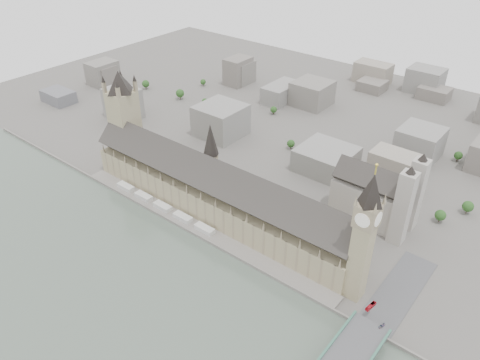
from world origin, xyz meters
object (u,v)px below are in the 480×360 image
Objects in this scene: red_bus_north at (371,306)px; elizabeth_tower at (365,230)px; westminster_abbey at (376,197)px; victoria_tower at (124,116)px; palace_of_westminster at (216,192)px; car_approach at (382,326)px.

elizabeth_tower is at bearing 152.71° from red_bus_north.
westminster_abbey is 6.96× the size of red_bus_north.
elizabeth_tower is at bearing -72.71° from westminster_abbey.
elizabeth_tower reaches higher than victoria_tower.
westminster_abbey is (-27.08, 87.00, -33.01)m from elizabeth_tower.
car_approach is at bearing -11.65° from palace_of_westminster.
palace_of_westminster is 134.09m from westminster_abbey.
elizabeth_tower is at bearing 157.12° from car_approach.
palace_of_westminster is at bearing -145.83° from westminster_abbey.
car_approach is (57.27, -109.99, -14.13)m from westminster_abbey.
palace_of_westminster reaches higher than red_bus_north.
victoria_tower is at bearing -163.50° from westminster_abbey.
car_approach is (290.19, -40.99, -44.25)m from victoria_tower.
car_approach is at bearing -37.29° from elizabeth_tower.
elizabeth_tower is 60.51m from car_approach.
palace_of_westminster is 27.12× the size of red_bus_north.
victoria_tower is 296.40m from car_approach.
victoria_tower reaches higher than red_bus_north.
red_bus_north is (45.03, -100.04, -13.47)m from westminster_abbey.
palace_of_westminster reaches higher than car_approach.
westminster_abbey is (232.92, 69.00, -30.12)m from victoria_tower.
red_bus_north is at bearing -6.37° from victoria_tower.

